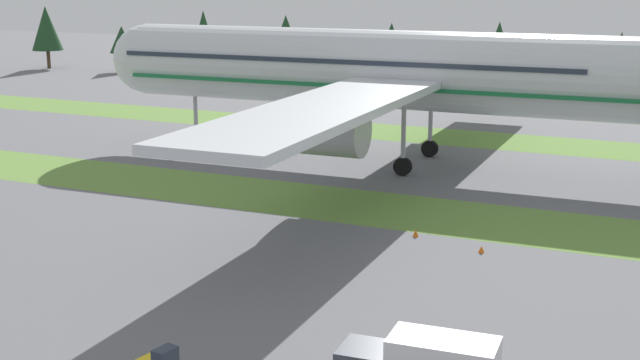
{
  "coord_description": "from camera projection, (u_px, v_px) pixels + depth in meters",
  "views": [
    {
      "loc": [
        21.23,
        -18.3,
        18.24
      ],
      "look_at": [
        -3.35,
        35.45,
        4.0
      ],
      "focal_mm": 48.11,
      "sensor_mm": 36.0,
      "label": 1
    }
  ],
  "objects": [
    {
      "name": "taxiway_marker_0",
      "position": [
        416.0,
        233.0,
        61.09
      ],
      "size": [
        0.44,
        0.44,
        0.49
      ],
      "primitive_type": "cone",
      "color": "orange",
      "rests_on": "ground"
    },
    {
      "name": "grass_strip_near",
      "position": [
        402.0,
        211.0,
        67.65
      ],
      "size": [
        320.0,
        10.15,
        0.01
      ],
      "primitive_type": "cube",
      "color": "olive",
      "rests_on": "ground"
    },
    {
      "name": "grass_strip_far",
      "position": [
        497.0,
        141.0,
        96.2
      ],
      "size": [
        320.0,
        10.15,
        0.01
      ],
      "primitive_type": "cube",
      "color": "olive",
      "rests_on": "ground"
    },
    {
      "name": "airliner",
      "position": [
        393.0,
        69.0,
        82.53
      ],
      "size": [
        63.75,
        78.7,
        25.89
      ],
      "rotation": [
        0.0,
        0.0,
        1.6
      ],
      "color": "silver",
      "rests_on": "ground"
    },
    {
      "name": "distant_tree_line",
      "position": [
        541.0,
        49.0,
        129.15
      ],
      "size": [
        201.78,
        10.72,
        12.27
      ],
      "color": "#4C3823",
      "rests_on": "ground"
    },
    {
      "name": "taxiway_marker_1",
      "position": [
        481.0,
        249.0,
        57.57
      ],
      "size": [
        0.44,
        0.44,
        0.46
      ],
      "primitive_type": "cone",
      "color": "orange",
      "rests_on": "ground"
    }
  ]
}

